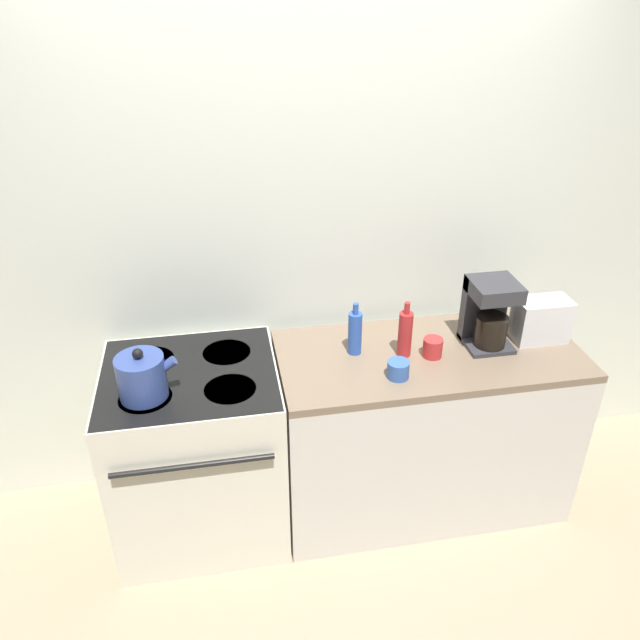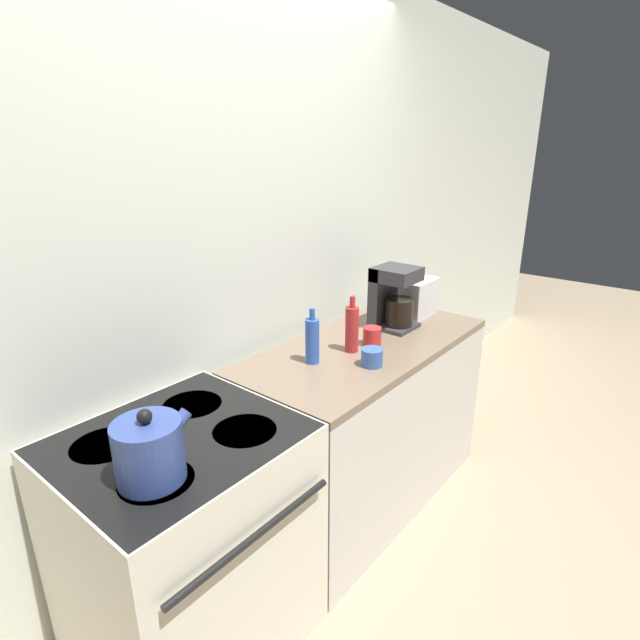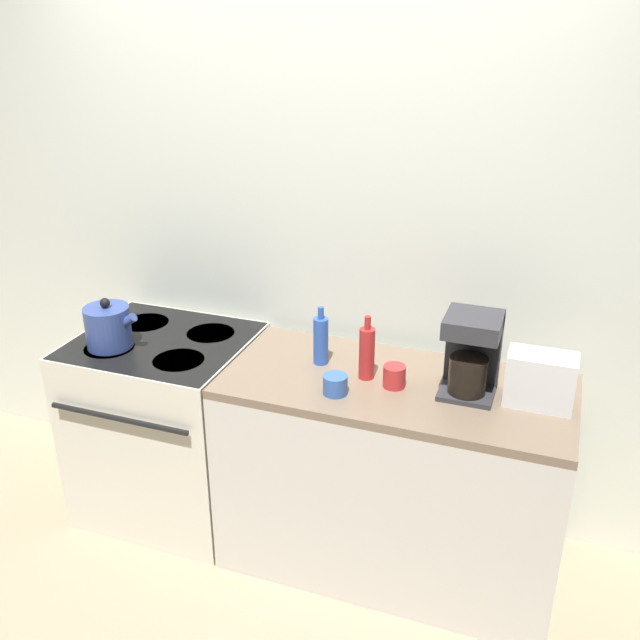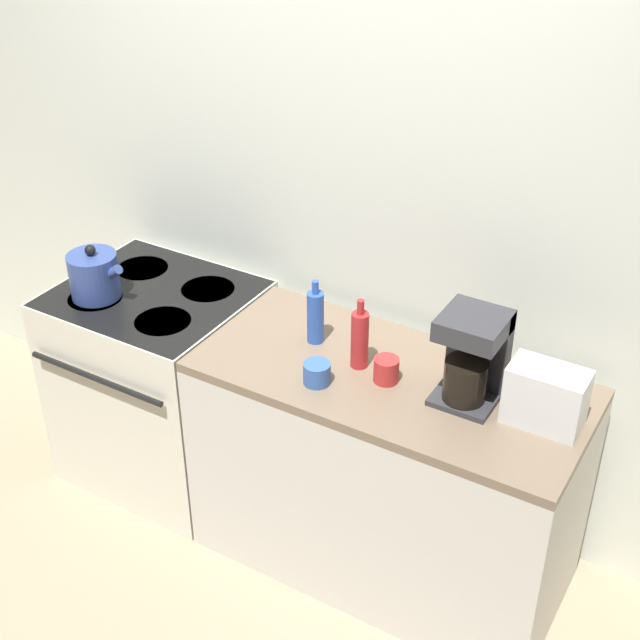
# 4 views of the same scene
# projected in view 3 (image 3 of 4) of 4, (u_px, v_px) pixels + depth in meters

# --- Properties ---
(ground_plane) EXTENTS (12.00, 12.00, 0.00)m
(ground_plane) POSITION_uv_depth(u_px,v_px,m) (257.00, 578.00, 3.04)
(ground_plane) COLOR tan
(wall_back) EXTENTS (8.00, 0.05, 2.60)m
(wall_back) POSITION_uv_depth(u_px,v_px,m) (316.00, 238.00, 3.14)
(wall_back) COLOR silver
(wall_back) RESTS_ON ground_plane
(stove) EXTENTS (0.76, 0.72, 0.88)m
(stove) POSITION_uv_depth(u_px,v_px,m) (169.00, 423.00, 3.33)
(stove) COLOR silver
(stove) RESTS_ON ground_plane
(counter_block) EXTENTS (1.38, 0.64, 0.88)m
(counter_block) POSITION_uv_depth(u_px,v_px,m) (392.00, 475.00, 2.98)
(counter_block) COLOR silver
(counter_block) RESTS_ON ground_plane
(kettle) EXTENTS (0.25, 0.20, 0.23)m
(kettle) POSITION_uv_depth(u_px,v_px,m) (108.00, 327.00, 3.06)
(kettle) COLOR #33478C
(kettle) RESTS_ON stove
(toaster) EXTENTS (0.25, 0.14, 0.20)m
(toaster) POSITION_uv_depth(u_px,v_px,m) (540.00, 380.00, 2.61)
(toaster) COLOR white
(toaster) RESTS_ON counter_block
(coffee_maker) EXTENTS (0.21, 0.21, 0.32)m
(coffee_maker) POSITION_uv_depth(u_px,v_px,m) (471.00, 352.00, 2.68)
(coffee_maker) COLOR #333338
(coffee_maker) RESTS_ON counter_block
(bottle_blue) EXTENTS (0.06, 0.06, 0.25)m
(bottle_blue) POSITION_uv_depth(u_px,v_px,m) (321.00, 340.00, 2.92)
(bottle_blue) COLOR #2D56B7
(bottle_blue) RESTS_ON counter_block
(bottle_red) EXTENTS (0.06, 0.06, 0.27)m
(bottle_red) POSITION_uv_depth(u_px,v_px,m) (367.00, 352.00, 2.80)
(bottle_red) COLOR #B72828
(bottle_red) RESTS_ON counter_block
(cup_blue) EXTENTS (0.09, 0.09, 0.08)m
(cup_blue) POSITION_uv_depth(u_px,v_px,m) (335.00, 384.00, 2.71)
(cup_blue) COLOR #3860B2
(cup_blue) RESTS_ON counter_block
(cup_red) EXTENTS (0.09, 0.09, 0.09)m
(cup_red) POSITION_uv_depth(u_px,v_px,m) (394.00, 376.00, 2.76)
(cup_red) COLOR red
(cup_red) RESTS_ON counter_block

